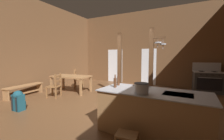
# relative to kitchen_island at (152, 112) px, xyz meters

# --- Properties ---
(ground_plane) EXTENTS (8.58, 9.32, 0.10)m
(ground_plane) POSITION_rel_kitchen_island_xyz_m (-1.71, 1.07, -0.49)
(ground_plane) COLOR brown
(wall_back) EXTENTS (8.58, 0.14, 4.20)m
(wall_back) POSITION_rel_kitchen_island_xyz_m (-1.71, 5.41, 1.66)
(wall_back) COLOR brown
(wall_back) RESTS_ON ground_plane
(wall_left) EXTENTS (0.14, 9.32, 4.20)m
(wall_left) POSITION_rel_kitchen_island_xyz_m (-5.67, 1.07, 1.66)
(wall_left) COLOR brown
(wall_left) RESTS_ON ground_plane
(glazed_door_back_left) EXTENTS (1.00, 0.01, 2.05)m
(glazed_door_back_left) POSITION_rel_kitchen_island_xyz_m (-3.46, 5.33, 0.58)
(glazed_door_back_left) COLOR white
(glazed_door_back_left) RESTS_ON ground_plane
(glazed_panel_back_right) EXTENTS (0.84, 0.01, 2.05)m
(glazed_panel_back_right) POSITION_rel_kitchen_island_xyz_m (-1.32, 5.33, 0.58)
(glazed_panel_back_right) COLOR white
(glazed_panel_back_right) RESTS_ON ground_plane
(kitchen_island) EXTENTS (2.20, 1.05, 0.89)m
(kitchen_island) POSITION_rel_kitchen_island_xyz_m (0.00, 0.00, 0.00)
(kitchen_island) COLOR #9E7044
(kitchen_island) RESTS_ON ground_plane
(stove_range) EXTENTS (1.21, 0.91, 1.32)m
(stove_range) POSITION_rel_kitchen_island_xyz_m (1.46, 4.73, 0.04)
(stove_range) COLOR #313131
(stove_range) RESTS_ON ground_plane
(support_post_with_pot_rack) EXTENTS (0.54, 0.25, 2.55)m
(support_post_with_pot_rack) POSITION_rel_kitchen_island_xyz_m (-0.45, 2.01, 0.92)
(support_post_with_pot_rack) COLOR brown
(support_post_with_pot_rack) RESTS_ON ground_plane
(support_post_center) EXTENTS (0.14, 0.14, 2.55)m
(support_post_center) POSITION_rel_kitchen_island_xyz_m (-1.85, 2.47, 0.83)
(support_post_center) COLOR brown
(support_post_center) RESTS_ON ground_plane
(dining_table) EXTENTS (1.77, 1.04, 0.74)m
(dining_table) POSITION_rel_kitchen_island_xyz_m (-4.02, 1.95, 0.21)
(dining_table) COLOR #9E7044
(dining_table) RESTS_ON ground_plane
(ladderback_chair_near_window) EXTENTS (0.61, 0.61, 0.95)m
(ladderback_chair_near_window) POSITION_rel_kitchen_island_xyz_m (-4.36, 2.79, 0.01)
(ladderback_chair_near_window) COLOR brown
(ladderback_chair_near_window) RESTS_ON ground_plane
(ladderback_chair_by_post) EXTENTS (0.55, 0.55, 0.95)m
(ladderback_chair_by_post) POSITION_rel_kitchen_island_xyz_m (-3.96, 0.99, 0.01)
(ladderback_chair_by_post) COLOR brown
(ladderback_chair_by_post) RESTS_ON ground_plane
(bench_along_left_wall) EXTENTS (0.47, 1.56, 0.44)m
(bench_along_left_wall) POSITION_rel_kitchen_island_xyz_m (-5.22, 0.55, -0.14)
(bench_along_left_wall) COLOR #9E7044
(bench_along_left_wall) RESTS_ON ground_plane
(backpack) EXTENTS (0.33, 0.32, 0.60)m
(backpack) POSITION_rel_kitchen_island_xyz_m (-3.78, -0.51, -0.13)
(backpack) COLOR #194756
(backpack) RESTS_ON ground_plane
(stockpot_on_counter) EXTENTS (0.35, 0.28, 0.20)m
(stockpot_on_counter) POSITION_rel_kitchen_island_xyz_m (-0.15, -0.28, 0.54)
(stockpot_on_counter) COLOR #A8AAB2
(stockpot_on_counter) RESTS_ON kitchen_island
(mixing_bowl_on_counter) EXTENTS (0.16, 0.16, 0.06)m
(mixing_bowl_on_counter) POSITION_rel_kitchen_island_xyz_m (-0.31, 0.11, 0.47)
(mixing_bowl_on_counter) COLOR silver
(mixing_bowl_on_counter) RESTS_ON kitchen_island
(bottle_tall_on_counter) EXTENTS (0.07, 0.07, 0.30)m
(bottle_tall_on_counter) POSITION_rel_kitchen_island_xyz_m (-0.87, 0.24, 0.56)
(bottle_tall_on_counter) COLOR #56331E
(bottle_tall_on_counter) RESTS_ON kitchen_island
(bottle_short_on_counter) EXTENTS (0.07, 0.07, 0.29)m
(bottle_short_on_counter) POSITION_rel_kitchen_island_xyz_m (-0.84, -0.01, 0.56)
(bottle_short_on_counter) COLOR #56331E
(bottle_short_on_counter) RESTS_ON kitchen_island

